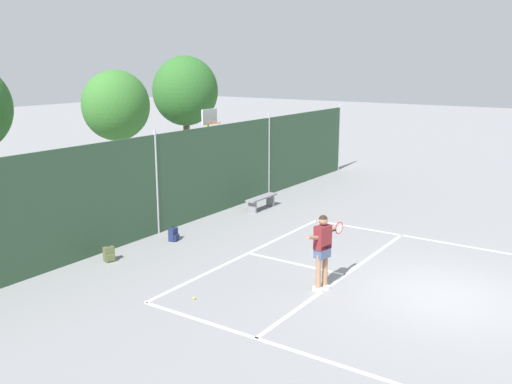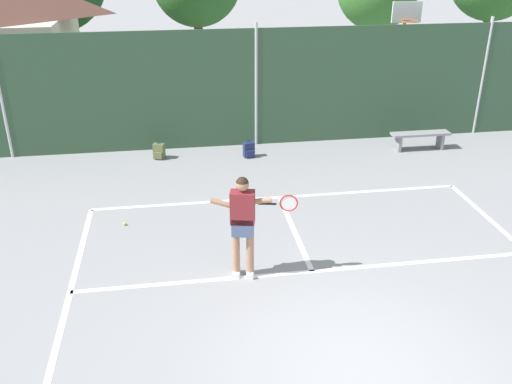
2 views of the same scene
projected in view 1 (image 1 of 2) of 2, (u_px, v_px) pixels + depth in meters
The scene contains 9 objects.
ground_plane at pixel (443, 297), 13.07m from camera, with size 120.00×120.00×0.00m, color gray.
court_markings at pixel (415, 291), 13.42m from camera, with size 8.30×11.10×0.01m.
chainlink_fence at pixel (157, 185), 17.61m from camera, with size 26.09×0.09×3.30m.
basketball_hoop at pixel (209, 141), 22.16m from camera, with size 0.90×0.67×3.55m.
tennis_player at pixel (323, 246), 13.23m from camera, with size 1.44×0.33×1.85m.
tennis_ball at pixel (194, 298), 12.91m from camera, with size 0.07×0.07×0.07m, color #CCE033.
backpack_olive at pixel (109, 254), 15.38m from camera, with size 0.32×0.31×0.46m.
backpack_navy at pixel (174, 235), 17.14m from camera, with size 0.31×0.28×0.46m.
courtside_bench at pixel (262, 200), 20.78m from camera, with size 1.60×0.36×0.48m.
Camera 1 is at (-12.53, -3.21, 5.32)m, focal length 39.49 mm.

